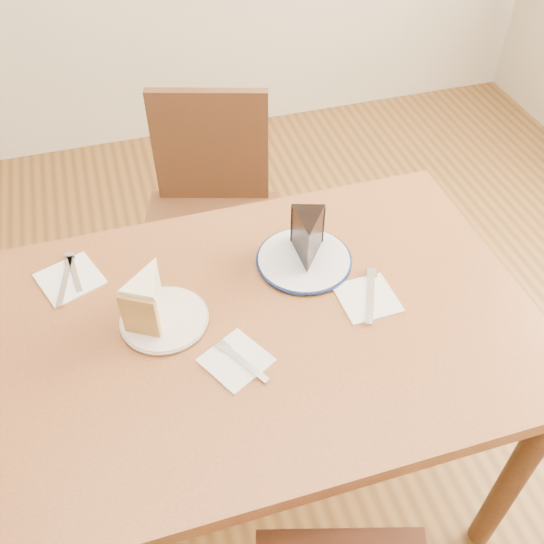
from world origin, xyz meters
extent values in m
plane|color=#462B12|center=(0.00, 0.00, 0.00)|extent=(4.00, 4.00, 0.00)
cube|color=#562E17|center=(0.00, 0.00, 0.73)|extent=(1.20, 0.80, 0.04)
cylinder|color=#341B0F|center=(0.54, -0.34, 0.35)|extent=(0.06, 0.06, 0.71)
cylinder|color=#341B0F|center=(-0.54, 0.34, 0.35)|extent=(0.06, 0.06, 0.71)
cylinder|color=#341B0F|center=(0.54, 0.34, 0.35)|extent=(0.06, 0.06, 0.71)
cube|color=#361D10|center=(0.00, 0.61, 0.47)|extent=(0.54, 0.54, 0.04)
cylinder|color=#361D10|center=(0.23, 0.73, 0.22)|extent=(0.04, 0.04, 0.44)
cylinder|color=#361D10|center=(-0.12, 0.84, 0.22)|extent=(0.04, 0.04, 0.44)
cylinder|color=#361D10|center=(0.12, 0.38, 0.22)|extent=(0.04, 0.04, 0.44)
cylinder|color=#361D10|center=(-0.23, 0.49, 0.22)|extent=(0.04, 0.04, 0.44)
cube|color=#361D10|center=(0.06, 0.80, 0.68)|extent=(0.36, 0.14, 0.39)
cylinder|color=silver|center=(-0.20, 0.06, 0.76)|extent=(0.18, 0.18, 0.01)
cylinder|color=white|center=(0.15, 0.15, 0.76)|extent=(0.22, 0.22, 0.01)
cube|color=white|center=(-0.08, -0.09, 0.75)|extent=(0.16, 0.16, 0.00)
cube|color=white|center=(0.25, -0.01, 0.75)|extent=(0.13, 0.13, 0.00)
cube|color=white|center=(-0.40, 0.25, 0.75)|extent=(0.17, 0.17, 0.00)
cube|color=silver|center=(-0.07, -0.10, 0.76)|extent=(0.08, 0.13, 0.00)
cube|color=silver|center=(0.25, -0.01, 0.76)|extent=(0.09, 0.16, 0.00)
cube|color=silver|center=(-0.38, 0.26, 0.76)|extent=(0.03, 0.14, 0.00)
cube|color=silver|center=(-0.41, 0.24, 0.76)|extent=(0.05, 0.16, 0.00)
camera|label=1|loc=(-0.23, -0.83, 1.77)|focal=40.00mm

